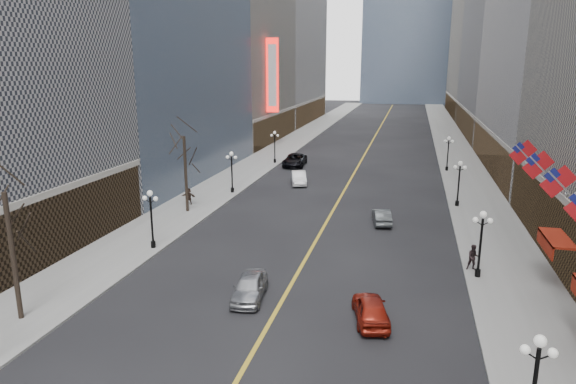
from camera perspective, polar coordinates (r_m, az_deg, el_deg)
The scene contains 25 objects.
sidewalk_east at distance 75.32m, azimuth 18.71°, elevation 2.75°, with size 6.00×230.00×0.15m, color gray.
sidewalk_west at distance 77.88m, azimuth -2.27°, elevation 3.84°, with size 6.00×230.00×0.15m, color gray.
lane_line at distance 85.14m, azimuth 8.73°, elevation 4.52°, with size 0.25×200.00×0.02m, color gold.
bldg_east_c at distance 112.55m, azimuth 26.65°, elevation 17.89°, with size 26.60×40.60×48.80m.
streetlamp_east_0 at distance 21.36m, azimuth 25.76°, elevation -18.30°, with size 1.26×0.44×4.52m.
streetlamp_east_1 at distance 35.77m, azimuth 20.67°, elevation -4.71°, with size 1.26×0.44×4.52m.
streetlamp_east_2 at distance 53.08m, azimuth 18.48°, elevation 1.40°, with size 1.26×0.44×4.52m.
streetlamp_east_3 at distance 70.73m, azimuth 17.37°, elevation 4.49°, with size 1.26×0.44×4.52m.
streetlamp_west_1 at distance 40.13m, azimuth -14.96°, elevation -2.28°, with size 1.26×0.44×4.52m.
streetlamp_west_2 at distance 56.11m, azimuth -6.27°, elevation 2.70°, with size 1.26×0.44×4.52m.
streetlamp_west_3 at distance 73.04m, azimuth -1.48°, elevation 5.41°, with size 1.26×0.44×4.52m.
flag_3 at distance 32.49m, azimuth 28.08°, elevation 0.72°, with size 2.87×0.12×2.87m.
flag_4 at distance 37.25m, azimuth 26.26°, elevation 2.44°, with size 2.87×0.12×2.87m.
flag_5 at distance 42.07m, azimuth 24.85°, elevation 3.77°, with size 2.87×0.12×2.87m.
awning_c at distance 36.54m, azimuth 27.41°, elevation -4.73°, with size 1.40×4.00×0.93m.
theatre_marquee at distance 86.81m, azimuth -1.73°, elevation 12.81°, with size 2.00×0.55×12.00m.
tree_west_near at distance 30.83m, azimuth -28.78°, elevation -2.02°, with size 3.60×3.60×7.92m.
tree_west_far at distance 48.89m, azimuth -11.43°, elevation 4.81°, with size 3.60×3.60×7.92m.
car_nb_near at distance 31.63m, azimuth -4.30°, elevation -10.45°, with size 1.78×4.43×1.51m, color #9FA1A7.
car_nb_mid at distance 60.74m, azimuth 1.21°, elevation 1.59°, with size 1.61×4.63×1.52m, color silver.
car_nb_far at distance 71.62m, azimuth 0.76°, elevation 3.57°, with size 2.81×6.09×1.69m, color black.
car_sb_mid at distance 29.31m, azimuth 9.18°, elevation -12.70°, with size 1.75×4.35×1.48m, color maroon.
car_sb_far at distance 46.46m, azimuth 10.37°, elevation -2.68°, with size 1.42×4.06×1.34m, color #484C4F.
ped_east_walk at distance 37.39m, azimuth 19.92°, elevation -6.85°, with size 0.88×0.48×1.80m, color black.
ped_west_far at distance 52.33m, azimuth -10.96°, elevation -0.47°, with size 1.52×0.44×1.63m, color #32241C.
Camera 1 is at (7.02, -3.72, 13.84)m, focal length 32.00 mm.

